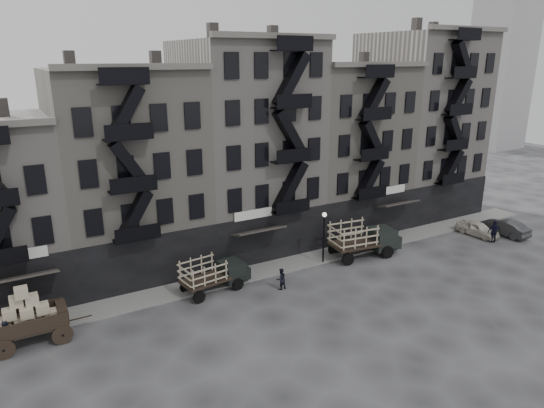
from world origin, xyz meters
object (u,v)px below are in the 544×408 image
car_far (505,227)px  policeman (494,232)px  car_east (478,229)px  stake_truck_west (214,272)px  stake_truck_east (364,237)px  pedestrian_mid (281,279)px  wagon (26,312)px  pedestrian_west (8,336)px

car_far → policeman: 2.70m
car_east → stake_truck_west: bearing=170.0°
stake_truck_west → stake_truck_east: bearing=-9.7°
stake_truck_east → policeman: stake_truck_east is taller
stake_truck_west → pedestrian_mid: bearing=-35.3°
car_far → stake_truck_west: bearing=-8.6°
wagon → policeman: (36.89, -2.99, -0.99)m
wagon → stake_truck_west: (11.77, 0.78, -0.58)m
stake_truck_east → pedestrian_mid: bearing=-161.5°
car_east → car_far: car_far is taller
pedestrian_mid → wagon: bearing=-11.5°
policeman → wagon: bearing=16.6°
wagon → stake_truck_east: 24.86m
pedestrian_west → car_east: bearing=-34.9°
car_east → wagon: bearing=172.5°
stake_truck_west → pedestrian_west: size_ratio=2.71×
car_east → car_far: (2.35, -1.10, 0.07)m
car_east → stake_truck_east: bearing=167.3°
stake_truck_west → stake_truck_east: 13.10m
stake_truck_west → pedestrian_mid: size_ratio=3.28×
car_east → policeman: policeman is taller
wagon → car_far: wagon is taller
stake_truck_east → pedestrian_west: bearing=-171.1°
policeman → stake_truck_west: bearing=12.7°
stake_truck_west → car_far: stake_truck_west is taller
car_east → pedestrian_west: bearing=173.1°
wagon → pedestrian_west: bearing=-163.7°
policeman → car_east: bearing=-75.7°
car_far → car_east: bearing=-27.5°
wagon → car_east: bearing=-2.0°
wagon → car_far: bearing=-3.5°
pedestrian_west → pedestrian_mid: 17.05m
stake_truck_west → car_east: bearing=-12.2°
stake_truck_east → pedestrian_mid: size_ratio=3.93×
stake_truck_west → policeman: (25.12, -3.77, -0.41)m
car_far → policeman: bearing=13.9°
policeman → pedestrian_west: bearing=17.2°
pedestrian_mid → pedestrian_west: bearing=-10.2°
stake_truck_east → car_east: stake_truck_east is taller
car_far → pedestrian_mid: size_ratio=2.81×
stake_truck_west → pedestrian_mid: stake_truck_west is taller
stake_truck_east → pedestrian_west: stake_truck_east is taller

